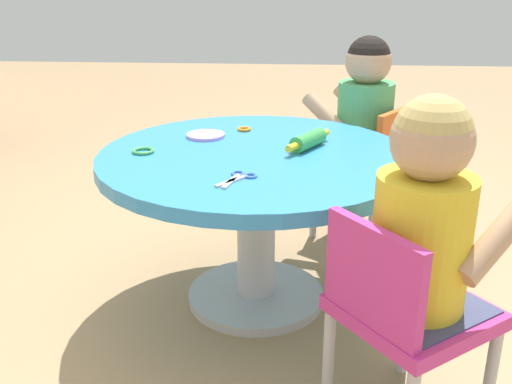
{
  "coord_description": "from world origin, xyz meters",
  "views": [
    {
      "loc": [
        -1.7,
        -0.12,
        1.02
      ],
      "look_at": [
        0.0,
        0.0,
        0.38
      ],
      "focal_mm": 41.76,
      "sensor_mm": 36.0,
      "label": 1
    }
  ],
  "objects_px": {
    "craft_table": "(256,187)",
    "craft_scissors": "(238,177)",
    "rolling_pin": "(308,140)",
    "child_chair_left": "(403,313)",
    "seated_child_right": "(364,105)",
    "seated_child_left": "(426,215)",
    "child_chair_right": "(370,164)"
  },
  "relations": [
    {
      "from": "craft_table",
      "to": "craft_scissors",
      "type": "bearing_deg",
      "value": 172.52
    },
    {
      "from": "rolling_pin",
      "to": "child_chair_left",
      "type": "bearing_deg",
      "value": -161.1
    },
    {
      "from": "child_chair_left",
      "to": "seated_child_right",
      "type": "height_order",
      "value": "seated_child_right"
    },
    {
      "from": "child_chair_left",
      "to": "seated_child_right",
      "type": "relative_size",
      "value": 1.05
    },
    {
      "from": "seated_child_right",
      "to": "rolling_pin",
      "type": "bearing_deg",
      "value": 155.49
    },
    {
      "from": "craft_table",
      "to": "rolling_pin",
      "type": "bearing_deg",
      "value": -68.99
    },
    {
      "from": "child_chair_left",
      "to": "rolling_pin",
      "type": "xyz_separation_m",
      "value": [
        0.6,
        0.21,
        0.22
      ]
    },
    {
      "from": "child_chair_left",
      "to": "seated_child_right",
      "type": "distance_m",
      "value": 1.1
    },
    {
      "from": "rolling_pin",
      "to": "craft_table",
      "type": "bearing_deg",
      "value": 111.01
    },
    {
      "from": "seated_child_right",
      "to": "craft_scissors",
      "type": "bearing_deg",
      "value": 152.32
    },
    {
      "from": "child_chair_left",
      "to": "seated_child_left",
      "type": "distance_m",
      "value": 0.23
    },
    {
      "from": "child_chair_left",
      "to": "rolling_pin",
      "type": "relative_size",
      "value": 2.58
    },
    {
      "from": "seated_child_left",
      "to": "craft_scissors",
      "type": "distance_m",
      "value": 0.51
    },
    {
      "from": "child_chair_left",
      "to": "rolling_pin",
      "type": "height_order",
      "value": "rolling_pin"
    },
    {
      "from": "child_chair_right",
      "to": "rolling_pin",
      "type": "bearing_deg",
      "value": 151.15
    },
    {
      "from": "child_chair_left",
      "to": "rolling_pin",
      "type": "distance_m",
      "value": 0.68
    },
    {
      "from": "rolling_pin",
      "to": "craft_scissors",
      "type": "xyz_separation_m",
      "value": [
        -0.29,
        0.19,
        -0.02
      ]
    },
    {
      "from": "rolling_pin",
      "to": "craft_scissors",
      "type": "bearing_deg",
      "value": 147.53
    },
    {
      "from": "child_chair_left",
      "to": "craft_scissors",
      "type": "bearing_deg",
      "value": 51.58
    },
    {
      "from": "seated_child_left",
      "to": "child_chair_right",
      "type": "relative_size",
      "value": 0.95
    },
    {
      "from": "craft_table",
      "to": "seated_child_left",
      "type": "relative_size",
      "value": 1.86
    },
    {
      "from": "craft_table",
      "to": "seated_child_right",
      "type": "distance_m",
      "value": 0.67
    },
    {
      "from": "child_chair_right",
      "to": "rolling_pin",
      "type": "height_order",
      "value": "rolling_pin"
    },
    {
      "from": "child_chair_right",
      "to": "seated_child_left",
      "type": "bearing_deg",
      "value": 179.39
    },
    {
      "from": "seated_child_right",
      "to": "rolling_pin",
      "type": "relative_size",
      "value": 2.45
    },
    {
      "from": "seated_child_left",
      "to": "rolling_pin",
      "type": "distance_m",
      "value": 0.63
    },
    {
      "from": "child_chair_right",
      "to": "craft_scissors",
      "type": "height_order",
      "value": "child_chair_right"
    },
    {
      "from": "child_chair_right",
      "to": "craft_scissors",
      "type": "relative_size",
      "value": 3.77
    },
    {
      "from": "seated_child_left",
      "to": "rolling_pin",
      "type": "height_order",
      "value": "seated_child_left"
    },
    {
      "from": "seated_child_right",
      "to": "seated_child_left",
      "type": "bearing_deg",
      "value": -178.83
    },
    {
      "from": "child_chair_right",
      "to": "craft_scissors",
      "type": "xyz_separation_m",
      "value": [
        -0.75,
        0.44,
        0.2
      ]
    },
    {
      "from": "child_chair_left",
      "to": "child_chair_right",
      "type": "bearing_deg",
      "value": -2.33
    }
  ]
}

